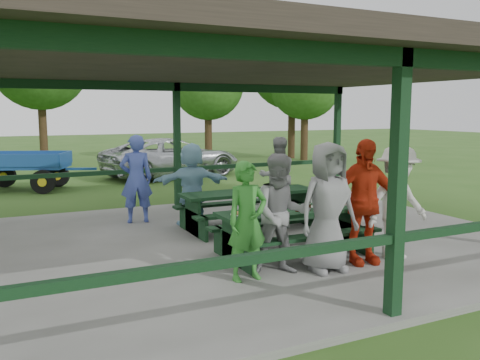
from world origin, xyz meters
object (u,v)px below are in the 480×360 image
spectator_blue (136,179)px  contestant_green (247,221)px  contestant_grey_left (281,214)px  contestant_red (363,202)px  spectator_grey (278,176)px  picnic_table_near (293,226)px  contestant_grey_mid (328,207)px  contestant_white_fedora (397,202)px  spectator_lblue (192,184)px  picnic_table_far (249,204)px  pickup_truck (172,157)px  farm_trailer (23,170)px

spectator_blue → contestant_green: bearing=103.2°
contestant_grey_left → contestant_red: 1.39m
spectator_grey → contestant_green: bearing=69.0°
picnic_table_near → contestant_red: 1.21m
spectator_grey → contestant_grey_mid: bearing=84.5°
contestant_white_fedora → spectator_blue: (-3.02, 4.39, 0.02)m
contestant_green → contestant_grey_left: 0.55m
spectator_lblue → spectator_grey: size_ratio=0.96×
spectator_blue → spectator_grey: bearing=176.1°
picnic_table_far → contestant_grey_mid: contestant_grey_mid is taller
picnic_table_near → picnic_table_far: 2.01m
contestant_grey_left → spectator_lblue: (-0.03, 3.55, -0.02)m
picnic_table_far → contestant_red: contestant_red is taller
picnic_table_far → contestant_green: contestant_green is taller
contestant_grey_left → contestant_red: (1.38, -0.10, 0.09)m
picnic_table_near → picnic_table_far: (0.22, 2.00, 0.01)m
pickup_truck → contestant_grey_mid: bearing=161.0°
picnic_table_far → contestant_green: size_ratio=1.66×
contestant_grey_left → farm_trailer: (-2.90, 10.64, -0.34)m
contestant_grey_left → contestant_red: contestant_red is taller
contestant_grey_mid → picnic_table_far: bearing=87.5°
contestant_white_fedora → spectator_lblue: size_ratio=1.10×
contestant_green → pickup_truck: size_ratio=0.32×
contestant_grey_left → spectator_blue: spectator_blue is taller
spectator_lblue → contestant_red: bearing=123.1°
contestant_white_fedora → spectator_blue: size_ratio=1.01×
picnic_table_near → farm_trailer: size_ratio=0.70×
contestant_green → farm_trailer: bearing=99.9°
farm_trailer → spectator_lblue: bearing=-44.8°
contestant_grey_mid → contestant_red: bearing=8.4°
pickup_truck → farm_trailer: bearing=90.7°
contestant_green → contestant_grey_left: size_ratio=0.95×
picnic_table_near → contestant_green: 1.49m
contestant_green → pickup_truck: 12.10m
contestant_red → spectator_grey: size_ratio=1.09×
contestant_grey_mid → contestant_red: 0.71m
picnic_table_near → contestant_grey_left: bearing=-131.5°
spectator_blue → pickup_truck: 8.18m
picnic_table_far → spectator_grey: spectator_grey is taller
pickup_truck → spectator_blue: bearing=145.1°
contestant_green → farm_trailer: 10.92m
contestant_red → spectator_grey: contestant_red is taller
spectator_blue → farm_trailer: size_ratio=0.52×
contestant_grey_left → farm_trailer: bearing=122.2°
contestant_green → spectator_grey: bearing=52.1°
spectator_blue → pickup_truck: spectator_blue is taller
contestant_red → farm_trailer: (-4.28, 10.74, -0.43)m
spectator_lblue → pickup_truck: size_ratio=0.33×
contestant_grey_mid → pickup_truck: (1.57, 11.93, -0.33)m
contestant_grey_mid → spectator_lblue: (-0.70, 3.73, -0.10)m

